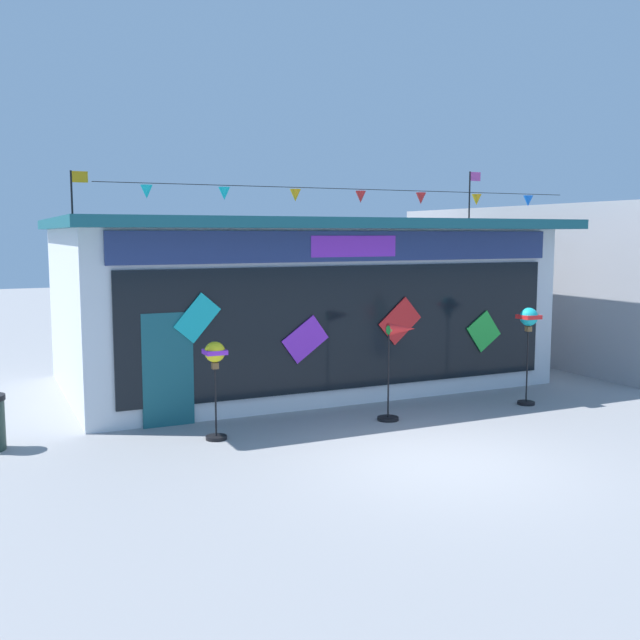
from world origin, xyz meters
TOP-DOWN VIEW (x-y plane):
  - ground_plane at (0.00, 0.00)m, footprint 80.00×80.00m
  - kite_shop_building at (0.49, 6.49)m, footprint 10.48×6.39m
  - wind_spinner_far_left at (-2.64, 2.52)m, footprint 0.35×0.35m
  - wind_spinner_left at (0.74, 2.41)m, footprint 0.74×0.39m
  - wind_spinner_center_left at (3.65, 2.32)m, footprint 0.36×0.36m
  - neighbour_building at (10.33, 7.22)m, footprint 6.90×9.76m

SIDE VIEW (x-z plane):
  - ground_plane at x=0.00m, z-range 0.00..0.00m
  - wind_spinner_far_left at x=-2.64m, z-range 0.44..2.06m
  - wind_spinner_left at x=0.74m, z-range 0.38..2.15m
  - wind_spinner_center_left at x=3.65m, z-range 0.58..2.50m
  - kite_shop_building at x=0.49m, z-range -0.61..4.30m
  - neighbour_building at x=10.33m, z-range 0.00..4.09m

